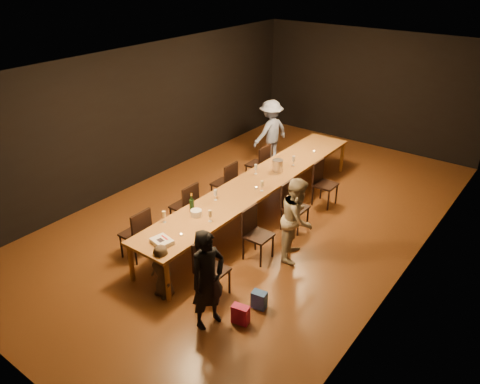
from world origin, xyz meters
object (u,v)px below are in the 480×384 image
Objects in this scene: chair_left_1 at (184,205)px; chair_left_3 at (257,164)px; chair_right_3 at (326,184)px; man_blue at (271,132)px; chair_left_2 at (224,183)px; woman_tan at (297,219)px; birthday_cake at (162,241)px; chair_left_0 at (135,233)px; woman_birthday at (208,280)px; table at (258,184)px; ice_bucket at (278,165)px; chair_right_0 at (212,270)px; chair_right_1 at (258,235)px; plate_stack at (196,213)px; champagne_bottle at (192,203)px; chair_right_2 at (295,207)px; child at (162,271)px.

chair_left_3 is at bearing 0.00° from chair_left_1.
man_blue reaches higher than chair_right_3.
chair_left_2 is 2.31m from woman_tan.
chair_right_3 is 3.93m from birthday_cake.
woman_birthday is at bearing -103.62° from chair_left_0.
ice_bucket is (0.04, 0.63, 0.17)m from table.
woman_birthday is (0.34, -0.50, 0.29)m from chair_right_0.
chair_left_0 is (-1.70, 0.00, 0.00)m from chair_right_0.
chair_left_0 reaches higher than table.
chair_right_0 is 1.00× the size of chair_right_3.
chair_left_0 is at bearing -54.78° from chair_right_1.
woman_tan reaches higher than ice_bucket.
table is 31.77× the size of plate_stack.
woman_birthday is 2.16m from woman_tan.
woman_tan is at bearing 68.04° from birthday_cake.
chair_left_0 is at bearing -129.55° from champagne_bottle.
chair_right_2 and chair_left_1 have the same top height.
woman_tan is 1.88m from ice_bucket.
child is at bearing 98.33° from woman_birthday.
chair_left_1 is at bearing -180.00° from chair_left_2.
chair_right_2 is at bearing -90.00° from chair_left_2.
chair_left_0 is at bearing -90.00° from chair_right_0.
man_blue is at bearing 118.44° from table.
chair_right_0 is 4.92× the size of plate_stack.
woman_birthday is (0.34, -4.10, 0.29)m from chair_right_3.
chair_left_3 is (-1.70, 3.60, 0.00)m from chair_right_0.
ice_bucket reaches higher than child.
champagne_bottle is at bearing -159.10° from chair_left_2.
chair_left_3 is 1.06× the size of child.
birthday_cake is (0.92, -0.24, 0.32)m from chair_left_0.
child is (1.10, -2.84, -0.03)m from chair_left_2.
chair_left_1 is 0.63× the size of woman_tan.
man_blue is at bearing 10.58° from chair_left_2.
chair_right_1 and chair_left_1 have the same top height.
table is at bearing 102.84° from birthday_cake.
man_blue is at bearing 127.11° from ice_bucket.
chair_right_3 is at bearing -35.31° from chair_left_1.
woman_birthday is at bearing -129.67° from chair_left_1.
chair_right_1 is 2.08m from chair_left_0.
woman_birthday is at bearing -67.58° from table.
woman_birthday is at bearing 38.22° from man_blue.
woman_tan is 4.10× the size of birthday_cake.
ice_bucket reaches higher than chair_left_0.
woman_birthday is at bearing -43.22° from plate_stack.
table is at bearing -35.31° from chair_left_1.
child is 1.38m from champagne_bottle.
man_blue is (-0.45, 3.60, 0.32)m from chair_left_1.
chair_left_2 is 1.00× the size of chair_left_3.
chair_right_2 is at bearing -35.31° from chair_left_0.
birthday_cake is at bearing -72.90° from chair_right_0.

